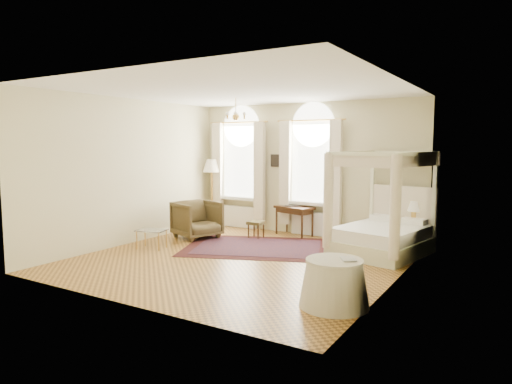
# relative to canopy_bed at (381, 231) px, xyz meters

# --- Properties ---
(ground) EXTENTS (6.00, 6.00, 0.00)m
(ground) POSITION_rel_canopy_bed_xyz_m (-2.27, -1.83, -0.48)
(ground) COLOR #AD7932
(ground) RESTS_ON ground
(room_walls) EXTENTS (6.00, 6.00, 6.00)m
(room_walls) POSITION_rel_canopy_bed_xyz_m (-2.27, -1.83, 1.50)
(room_walls) COLOR beige
(room_walls) RESTS_ON ground
(window_left) EXTENTS (1.62, 0.27, 3.29)m
(window_left) POSITION_rel_canopy_bed_xyz_m (-4.17, 1.04, 1.00)
(window_left) COLOR silver
(window_left) RESTS_ON room_walls
(window_right) EXTENTS (1.62, 0.27, 3.29)m
(window_right) POSITION_rel_canopy_bed_xyz_m (-2.07, 1.04, 1.00)
(window_right) COLOR silver
(window_right) RESTS_ON room_walls
(chandelier) EXTENTS (0.51, 0.45, 0.50)m
(chandelier) POSITION_rel_canopy_bed_xyz_m (-3.17, -0.63, 2.42)
(chandelier) COLOR gold
(chandelier) RESTS_ON room_walls
(wall_pictures) EXTENTS (2.54, 0.03, 0.39)m
(wall_pictures) POSITION_rel_canopy_bed_xyz_m (-2.18, 1.14, 1.41)
(wall_pictures) COLOR black
(wall_pictures) RESTS_ON room_walls
(canopy_bed) EXTENTS (1.96, 2.24, 2.13)m
(canopy_bed) POSITION_rel_canopy_bed_xyz_m (0.00, 0.00, 0.00)
(canopy_bed) COLOR beige
(canopy_bed) RESTS_ON ground
(nightstand) EXTENTS (0.50, 0.46, 0.64)m
(nightstand) POSITION_rel_canopy_bed_xyz_m (0.43, 0.87, -0.16)
(nightstand) COLOR #361F0E
(nightstand) RESTS_ON ground
(nightstand_lamp) EXTENTS (0.28, 0.28, 0.41)m
(nightstand_lamp) POSITION_rel_canopy_bed_xyz_m (0.47, 0.84, 0.43)
(nightstand_lamp) COLOR gold
(nightstand_lamp) RESTS_ON nightstand
(writing_desk) EXTENTS (1.07, 0.75, 0.73)m
(writing_desk) POSITION_rel_canopy_bed_xyz_m (-2.42, 0.87, 0.14)
(writing_desk) COLOR #361F0E
(writing_desk) RESTS_ON ground
(laptop) EXTENTS (0.40, 0.32, 0.03)m
(laptop) POSITION_rel_canopy_bed_xyz_m (-2.47, 0.85, 0.26)
(laptop) COLOR black
(laptop) RESTS_ON writing_desk
(stool) EXTENTS (0.37, 0.37, 0.41)m
(stool) POSITION_rel_canopy_bed_xyz_m (-3.06, 0.08, -0.14)
(stool) COLOR #4E4521
(stool) RESTS_ON ground
(armchair) EXTENTS (1.26, 1.25, 0.90)m
(armchair) POSITION_rel_canopy_bed_xyz_m (-4.31, -0.63, -0.03)
(armchair) COLOR #42351C
(armchair) RESTS_ON ground
(coffee_table) EXTENTS (0.70, 0.57, 0.42)m
(coffee_table) POSITION_rel_canopy_bed_xyz_m (-4.44, -2.06, -0.11)
(coffee_table) COLOR silver
(coffee_table) RESTS_ON ground
(floor_lamp) EXTENTS (0.48, 0.48, 1.86)m
(floor_lamp) POSITION_rel_canopy_bed_xyz_m (-4.97, 0.87, 1.10)
(floor_lamp) COLOR gold
(floor_lamp) RESTS_ON ground
(oriental_rug) EXTENTS (3.81, 3.30, 0.01)m
(oriental_rug) POSITION_rel_canopy_bed_xyz_m (-2.50, -0.76, -0.48)
(oriental_rug) COLOR #39100D
(oriental_rug) RESTS_ON ground
(side_table) EXTENTS (0.99, 0.99, 0.67)m
(side_table) POSITION_rel_canopy_bed_xyz_m (0.29, -3.37, -0.15)
(side_table) COLOR silver
(side_table) RESTS_ON ground
(book) EXTENTS (0.30, 0.32, 0.02)m
(book) POSITION_rel_canopy_bed_xyz_m (0.38, -3.36, 0.20)
(book) COLOR black
(book) RESTS_ON side_table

